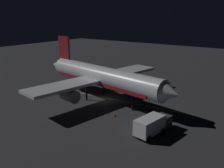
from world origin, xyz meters
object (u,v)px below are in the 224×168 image
(airliner, at_px, (101,77))
(catering_truck, at_px, (145,85))
(traffic_cone_near_left, at_px, (136,101))
(traffic_cone_near_right, at_px, (114,115))
(baggage_truck, at_px, (152,125))
(ground_crew_worker, at_px, (150,121))

(airliner, distance_m, catering_truck, 11.21)
(traffic_cone_near_left, xyz_separation_m, traffic_cone_near_right, (7.67, 0.53, 0.00))
(airliner, height_order, baggage_truck, airliner)
(catering_truck, height_order, traffic_cone_near_right, catering_truck)
(baggage_truck, xyz_separation_m, catering_truck, (-17.10, -10.62, -0.10))
(baggage_truck, distance_m, traffic_cone_near_right, 7.95)
(catering_truck, bearing_deg, baggage_truck, 31.84)
(airliner, distance_m, traffic_cone_near_left, 7.84)
(airliner, height_order, traffic_cone_near_left, airliner)
(airliner, distance_m, ground_crew_worker, 14.30)
(baggage_truck, bearing_deg, traffic_cone_near_right, -104.73)
(ground_crew_worker, bearing_deg, catering_truck, -148.53)
(traffic_cone_near_right, bearing_deg, traffic_cone_near_left, -176.01)
(airliner, xyz_separation_m, catering_truck, (-10.12, 3.62, -3.21))
(airliner, relative_size, traffic_cone_near_right, 59.31)
(airliner, bearing_deg, ground_crew_worker, 68.62)
(traffic_cone_near_left, bearing_deg, baggage_truck, 40.15)
(traffic_cone_near_left, height_order, traffic_cone_near_right, same)
(catering_truck, distance_m, ground_crew_worker, 17.79)
(catering_truck, distance_m, traffic_cone_near_left, 7.89)
(baggage_truck, height_order, traffic_cone_near_right, baggage_truck)
(airliner, relative_size, catering_truck, 4.86)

